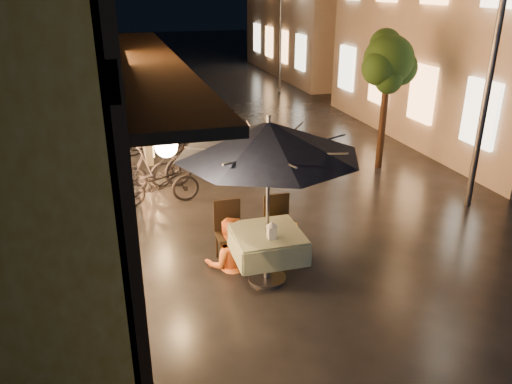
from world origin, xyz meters
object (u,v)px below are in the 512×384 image
object	(u,v)px
cafe_table	(267,244)
table_lantern	(272,229)
patio_umbrella	(268,138)
person_yellow	(283,218)
bicycle_0	(158,184)
streetlamp_near	(494,53)
person_orange	(228,219)

from	to	relation	value
cafe_table	table_lantern	bearing A→B (deg)	-90.00
patio_umbrella	person_yellow	size ratio (longest dim) A/B	1.83
cafe_table	bicycle_0	bearing A→B (deg)	111.44
patio_umbrella	table_lantern	distance (m)	1.25
streetlamp_near	bicycle_0	distance (m)	6.58
streetlamp_near	bicycle_0	size ratio (longest dim) A/B	2.63
cafe_table	patio_umbrella	distance (m)	1.56
person_orange	bicycle_0	size ratio (longest dim) A/B	0.97
cafe_table	person_yellow	world-z (taller)	person_yellow
person_orange	streetlamp_near	bearing A→B (deg)	-163.44
streetlamp_near	patio_umbrella	xyz separation A→B (m)	(-4.59, -1.52, -0.77)
cafe_table	person_yellow	xyz separation A→B (m)	(0.42, 0.56, 0.10)
person_orange	person_yellow	size ratio (longest dim) A/B	1.14
streetlamp_near	person_orange	world-z (taller)	streetlamp_near
cafe_table	patio_umbrella	size ratio (longest dim) A/B	0.39
cafe_table	patio_umbrella	xyz separation A→B (m)	(0.00, 0.00, 1.56)
cafe_table	bicycle_0	distance (m)	3.46
streetlamp_near	cafe_table	size ratio (longest dim) A/B	4.27
bicycle_0	person_orange	bearing A→B (deg)	-165.68
streetlamp_near	person_yellow	bearing A→B (deg)	-167.02
cafe_table	person_yellow	distance (m)	0.71
table_lantern	bicycle_0	distance (m)	3.67
cafe_table	patio_umbrella	world-z (taller)	patio_umbrella
streetlamp_near	bicycle_0	bearing A→B (deg)	163.87
patio_umbrella	bicycle_0	distance (m)	3.86
patio_umbrella	table_lantern	world-z (taller)	patio_umbrella
patio_umbrella	cafe_table	bearing A→B (deg)	180.00
patio_umbrella	person_orange	distance (m)	1.53
streetlamp_near	person_orange	xyz separation A→B (m)	(-5.03, -0.98, -2.14)
table_lantern	patio_umbrella	bearing A→B (deg)	90.00
person_orange	table_lantern	bearing A→B (deg)	126.64
cafe_table	person_orange	size ratio (longest dim) A/B	0.63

